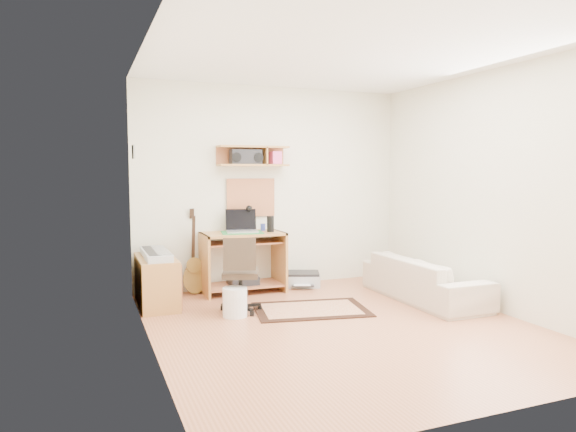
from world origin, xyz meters
name	(u,v)px	position (x,y,z in m)	size (l,w,h in m)	color
floor	(342,326)	(0.00, 0.00, -0.01)	(3.60, 4.00, 0.01)	#BC744E
ceiling	(344,54)	(0.00, 0.00, 2.60)	(3.60, 4.00, 0.01)	white
back_wall	(272,187)	(0.00, 2.00, 1.30)	(3.60, 0.01, 2.60)	silver
left_wall	(149,197)	(-1.80, 0.00, 1.30)	(0.01, 4.00, 2.60)	silver
right_wall	(491,191)	(1.80, 0.00, 1.30)	(0.01, 4.00, 2.60)	silver
wall_shelf	(253,156)	(-0.30, 1.88, 1.70)	(0.90, 0.25, 0.26)	#BA8041
cork_board	(251,197)	(-0.30, 1.98, 1.17)	(0.64, 0.03, 0.49)	#A57552
wall_photo	(133,152)	(-1.79, 1.50, 1.72)	(0.02, 0.20, 0.15)	#4C8CBF
desk	(243,262)	(-0.49, 1.73, 0.38)	(1.00, 0.55, 0.75)	#BA8041
laptop	(242,221)	(-0.50, 1.71, 0.90)	(0.38, 0.38, 0.29)	silver
speaker	(270,224)	(-0.14, 1.68, 0.85)	(0.09, 0.09, 0.20)	black
desk_lamp	(252,218)	(-0.33, 1.87, 0.91)	(0.11, 0.11, 0.32)	black
pencil_cup	(263,227)	(-0.19, 1.83, 0.79)	(0.06, 0.06, 0.09)	#3643A3
boombox	(246,158)	(-0.40, 1.87, 1.68)	(0.39, 0.18, 0.20)	black
rug	(311,309)	(-0.04, 0.64, 0.01)	(1.21, 0.81, 0.02)	beige
task_chair	(241,274)	(-0.77, 0.85, 0.42)	(0.43, 0.43, 0.83)	#31271D
cabinet	(156,281)	(-1.58, 1.46, 0.28)	(0.40, 0.90, 0.55)	#BA8041
music_keyboard	(156,254)	(-1.58, 1.46, 0.59)	(0.27, 0.85, 0.07)	#B2B5BA
guitar	(194,251)	(-1.07, 1.86, 0.53)	(0.28, 0.18, 1.06)	olive
waste_basket	(235,302)	(-0.88, 0.70, 0.15)	(0.25, 0.25, 0.31)	white
printer	(302,279)	(0.34, 1.78, 0.09)	(0.46, 0.36, 0.17)	#A5A8AA
sofa	(424,272)	(1.38, 0.57, 0.34)	(1.71, 0.50, 0.67)	#BFAE97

